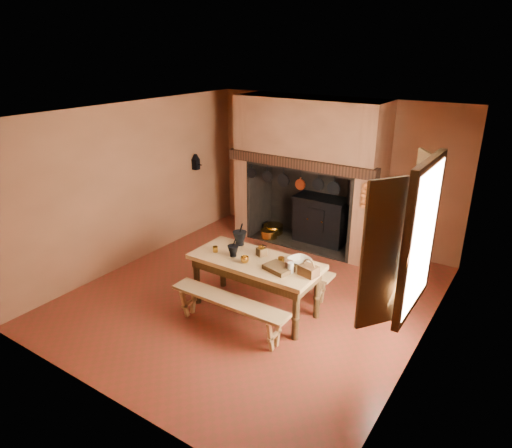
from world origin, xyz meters
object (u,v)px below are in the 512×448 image
(mixing_bowl, at_px, (299,261))
(coffee_grinder, at_px, (262,251))
(work_table, at_px, (255,268))
(bench_front, at_px, (229,307))
(wicker_basket, at_px, (309,270))
(iron_range, at_px, (321,219))

(mixing_bowl, bearing_deg, coffee_grinder, -172.16)
(work_table, distance_m, bench_front, 0.72)
(coffee_grinder, xyz_separation_m, wicker_basket, (0.85, -0.17, 0.01))
(bench_front, relative_size, mixing_bowl, 5.78)
(bench_front, distance_m, coffee_grinder, 0.96)
(bench_front, distance_m, mixing_bowl, 1.16)
(work_table, bearing_deg, bench_front, -90.00)
(bench_front, xyz_separation_m, wicker_basket, (0.84, 0.64, 0.52))
(bench_front, xyz_separation_m, mixing_bowl, (0.58, 0.88, 0.48))
(bench_front, height_order, coffee_grinder, coffee_grinder)
(bench_front, distance_m, wicker_basket, 1.18)
(work_table, xyz_separation_m, wicker_basket, (0.84, -0.01, 0.21))
(iron_range, relative_size, mixing_bowl, 5.24)
(work_table, height_order, wicker_basket, wicker_basket)
(bench_front, height_order, wicker_basket, wicker_basket)
(coffee_grinder, relative_size, mixing_bowl, 0.61)
(bench_front, bearing_deg, work_table, 90.00)
(iron_range, bearing_deg, coffee_grinder, -83.57)
(iron_range, relative_size, coffee_grinder, 8.52)
(work_table, xyz_separation_m, bench_front, (0.00, -0.64, -0.32))
(work_table, distance_m, wicker_basket, 0.87)
(mixing_bowl, bearing_deg, work_table, -157.30)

